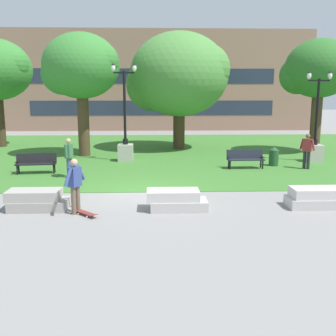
% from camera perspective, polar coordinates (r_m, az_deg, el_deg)
% --- Properties ---
extents(ground_plane, '(140.00, 140.00, 0.00)m').
position_cam_1_polar(ground_plane, '(14.74, -4.11, -3.58)').
color(ground_plane, gray).
extents(grass_lawn, '(40.00, 20.00, 0.02)m').
position_cam_1_polar(grass_lawn, '(24.54, -3.29, 2.30)').
color(grass_lawn, '#3D752D').
rests_on(grass_lawn, ground).
extents(concrete_block_center, '(1.87, 0.90, 0.64)m').
position_cam_1_polar(concrete_block_center, '(13.22, -18.51, -4.46)').
color(concrete_block_center, '#9E9991').
rests_on(concrete_block_center, ground).
extents(concrete_block_left, '(1.91, 0.90, 0.64)m').
position_cam_1_polar(concrete_block_left, '(12.55, 1.18, -4.69)').
color(concrete_block_left, '#BCB7B2').
rests_on(concrete_block_left, ground).
extents(concrete_block_right, '(1.80, 0.90, 0.64)m').
position_cam_1_polar(concrete_block_right, '(13.69, 20.67, -4.08)').
color(concrete_block_right, '#BCB7B2').
rests_on(concrete_block_right, ground).
extents(person_skateboarder, '(0.49, 1.10, 1.71)m').
position_cam_1_polar(person_skateboarder, '(12.32, -13.36, -2.12)').
color(person_skateboarder, brown).
rests_on(person_skateboarder, ground).
extents(skateboard, '(0.87, 0.86, 0.14)m').
position_cam_1_polar(skateboard, '(12.27, -11.89, -6.37)').
color(skateboard, maroon).
rests_on(skateboard, ground).
extents(park_bench_near_left, '(1.85, 0.73, 0.90)m').
position_cam_1_polar(park_bench_near_left, '(19.02, -18.59, 0.83)').
color(park_bench_near_left, black).
rests_on(park_bench_near_left, grass_lawn).
extents(park_bench_near_right, '(1.81, 0.57, 0.90)m').
position_cam_1_polar(park_bench_near_right, '(19.58, 11.15, 1.47)').
color(park_bench_near_right, '#1E232D').
rests_on(park_bench_near_right, grass_lawn).
extents(lamp_post_center, '(1.32, 0.80, 5.17)m').
position_cam_1_polar(lamp_post_center, '(21.36, -6.21, 3.82)').
color(lamp_post_center, '#ADA89E').
rests_on(lamp_post_center, grass_lawn).
extents(lamp_post_left, '(1.32, 0.80, 4.77)m').
position_cam_1_polar(lamp_post_left, '(22.49, 20.52, 3.37)').
color(lamp_post_left, '#ADA89E').
rests_on(lamp_post_left, grass_lawn).
extents(tree_near_right, '(6.59, 6.27, 7.45)m').
position_cam_1_polar(tree_near_right, '(25.79, 1.46, 13.25)').
color(tree_near_right, '#42301E').
rests_on(tree_near_right, grass_lawn).
extents(tree_near_left, '(4.26, 4.06, 6.79)m').
position_cam_1_polar(tree_near_left, '(25.62, 21.00, 13.13)').
color(tree_near_left, '#4C3823').
rests_on(tree_near_left, grass_lawn).
extents(tree_far_right, '(4.55, 4.34, 6.98)m').
position_cam_1_polar(tree_far_right, '(23.46, -12.61, 14.05)').
color(tree_far_right, '#4C3823').
rests_on(tree_far_right, grass_lawn).
extents(trash_bin, '(0.49, 0.49, 0.96)m').
position_cam_1_polar(trash_bin, '(20.60, 15.10, 1.66)').
color(trash_bin, '#234C28').
rests_on(trash_bin, grass_lawn).
extents(person_bystander_near_lawn, '(0.32, 0.63, 1.71)m').
position_cam_1_polar(person_bystander_near_lawn, '(17.60, -14.18, 1.76)').
color(person_bystander_near_lawn, '#384C7A').
rests_on(person_bystander_near_lawn, grass_lawn).
extents(person_bystander_far_lawn, '(0.59, 0.71, 1.71)m').
position_cam_1_polar(person_bystander_far_lawn, '(20.14, 19.54, 2.59)').
color(person_bystander_far_lawn, '#28282D').
rests_on(person_bystander_far_lawn, grass_lawn).
extents(building_facade_distant, '(31.12, 1.03, 9.56)m').
position_cam_1_polar(building_facade_distant, '(38.77, -2.29, 12.53)').
color(building_facade_distant, '#8E6B56').
rests_on(building_facade_distant, ground).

